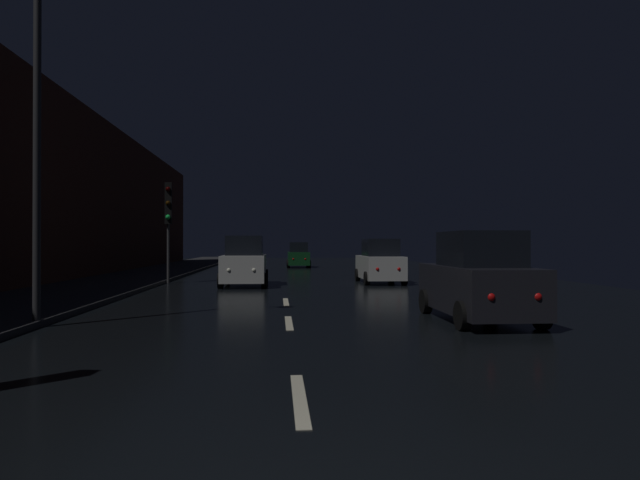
% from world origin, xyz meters
% --- Properties ---
extents(ground, '(27.46, 84.00, 0.02)m').
position_xyz_m(ground, '(0.00, 24.50, -0.01)').
color(ground, black).
extents(sidewalk_left, '(4.40, 84.00, 0.15)m').
position_xyz_m(sidewalk_left, '(-7.53, 24.50, 0.07)').
color(sidewalk_left, '#28282B').
rests_on(sidewalk_left, ground).
extents(building_facade_left, '(0.80, 63.00, 8.68)m').
position_xyz_m(building_facade_left, '(-10.13, 21.00, 4.34)').
color(building_facade_left, '#472319').
rests_on(building_facade_left, ground).
extents(lane_centerline, '(0.16, 12.77, 0.01)m').
position_xyz_m(lane_centerline, '(0.00, 8.55, 0.01)').
color(lane_centerline, beige).
rests_on(lane_centerline, ground).
extents(traffic_light_far_left, '(0.35, 0.47, 4.59)m').
position_xyz_m(traffic_light_far_left, '(-5.23, 22.00, 3.31)').
color(traffic_light_far_left, '#38383A').
rests_on(traffic_light_far_left, ground).
extents(streetlamp_overhead, '(1.70, 0.44, 8.02)m').
position_xyz_m(streetlamp_overhead, '(-5.01, 8.83, 5.23)').
color(streetlamp_overhead, '#2D2D30').
rests_on(streetlamp_overhead, ground).
extents(car_approaching_headlights, '(1.96, 4.25, 2.14)m').
position_xyz_m(car_approaching_headlights, '(-1.68, 20.40, 0.98)').
color(car_approaching_headlights, silver).
rests_on(car_approaching_headlights, ground).
extents(car_parked_right_near, '(1.92, 4.15, 2.09)m').
position_xyz_m(car_parked_right_near, '(4.43, 9.12, 0.96)').
color(car_parked_right_near, black).
rests_on(car_parked_right_near, ground).
extents(car_parked_right_far, '(1.85, 4.02, 2.02)m').
position_xyz_m(car_parked_right_far, '(4.43, 21.50, 0.92)').
color(car_parked_right_far, silver).
rests_on(car_parked_right_far, ground).
extents(car_distant_taillights, '(1.76, 3.80, 1.92)m').
position_xyz_m(car_distant_taillights, '(1.32, 38.45, 0.88)').
color(car_distant_taillights, '#0F3819').
rests_on(car_distant_taillights, ground).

